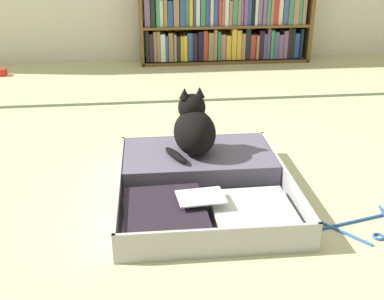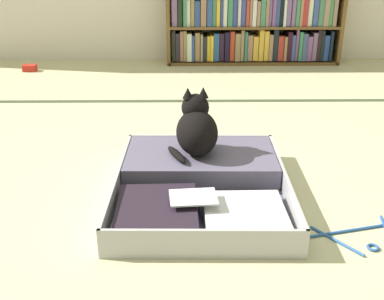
% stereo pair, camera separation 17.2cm
% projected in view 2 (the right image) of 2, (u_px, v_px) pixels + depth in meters
% --- Properties ---
extents(ground_plane, '(10.00, 10.00, 0.00)m').
position_uv_depth(ground_plane, '(185.00, 192.00, 1.87)').
color(ground_plane, '#C6BB8F').
extents(tatami_border, '(4.80, 0.05, 0.00)m').
position_uv_depth(tatami_border, '(185.00, 101.00, 2.96)').
color(tatami_border, '#3D4731').
rests_on(tatami_border, ground_plane).
extents(bookshelf, '(1.43, 0.25, 0.88)m').
position_uv_depth(bookshelf, '(253.00, 10.00, 3.76)').
color(bookshelf, brown).
rests_on(bookshelf, ground_plane).
extents(open_suitcase, '(0.67, 0.80, 0.11)m').
position_uv_depth(open_suitcase, '(200.00, 180.00, 1.86)').
color(open_suitcase, '#B3B0B1').
rests_on(open_suitcase, ground_plane).
extents(black_cat, '(0.23, 0.25, 0.27)m').
position_uv_depth(black_cat, '(196.00, 129.00, 1.93)').
color(black_cat, black).
rests_on(black_cat, open_suitcase).
extents(clothes_hanger, '(0.38, 0.24, 0.01)m').
position_uv_depth(clothes_hanger, '(361.00, 235.00, 1.58)').
color(clothes_hanger, '#28579D').
rests_on(clothes_hanger, ground_plane).
extents(small_red_pouch, '(0.10, 0.07, 0.05)m').
position_uv_depth(small_red_pouch, '(30.00, 68.00, 3.66)').
color(small_red_pouch, red).
rests_on(small_red_pouch, ground_plane).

